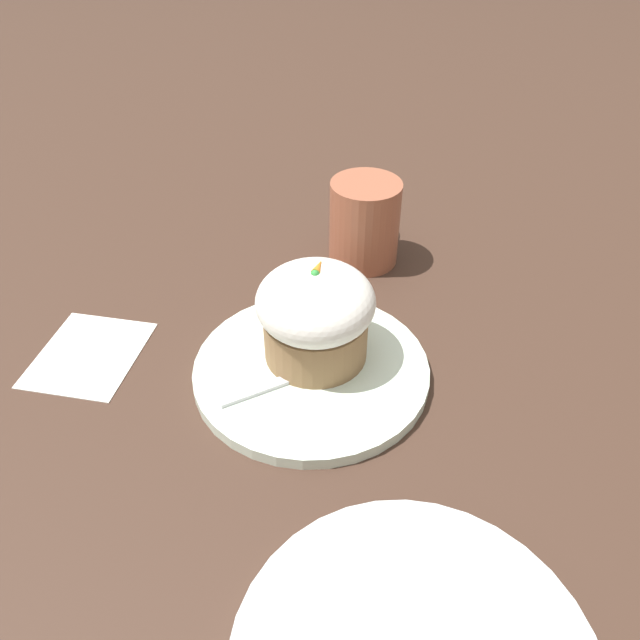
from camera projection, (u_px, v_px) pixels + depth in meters
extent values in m
plane|color=#3D281E|center=(311.00, 375.00, 0.60)|extent=(4.00, 4.00, 0.00)
cylinder|color=silver|center=(311.00, 370.00, 0.60)|extent=(0.22, 0.22, 0.01)
cylinder|color=olive|center=(320.00, 336.00, 0.59)|extent=(0.10, 0.10, 0.05)
ellipsoid|color=white|center=(320.00, 302.00, 0.56)|extent=(0.11, 0.11, 0.06)
cone|color=orange|center=(323.00, 267.00, 0.55)|extent=(0.02, 0.01, 0.01)
sphere|color=green|center=(320.00, 275.00, 0.54)|extent=(0.01, 0.01, 0.01)
cube|color=silver|center=(264.00, 388.00, 0.57)|extent=(0.06, 0.07, 0.00)
ellipsoid|color=silver|center=(321.00, 367.00, 0.59)|extent=(0.06, 0.06, 0.01)
cylinder|color=#9E563D|center=(365.00, 223.00, 0.72)|extent=(0.08, 0.08, 0.10)
torus|color=#9E563D|center=(372.00, 204.00, 0.76)|extent=(0.05, 0.01, 0.05)
cube|color=white|center=(89.00, 354.00, 0.62)|extent=(0.12, 0.10, 0.00)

